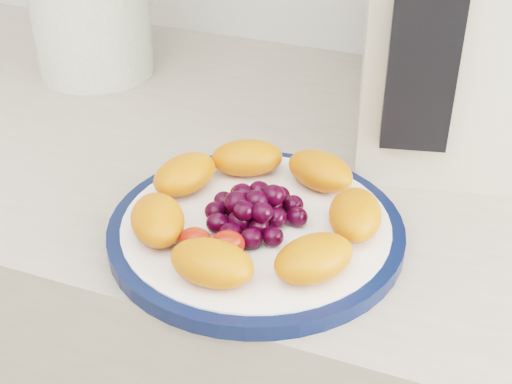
% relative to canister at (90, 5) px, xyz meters
% --- Properties ---
extents(plate_rim, '(0.27, 0.27, 0.01)m').
position_rel_canister_xyz_m(plate_rim, '(0.35, -0.28, -0.09)').
color(plate_rim, '#0C183D').
rests_on(plate_rim, counter).
extents(plate_face, '(0.25, 0.25, 0.02)m').
position_rel_canister_xyz_m(plate_face, '(0.35, -0.28, -0.09)').
color(plate_face, white).
rests_on(plate_face, counter).
extents(canister, '(0.20, 0.20, 0.19)m').
position_rel_canister_xyz_m(canister, '(0.00, 0.00, 0.00)').
color(canister, '#49641B').
rests_on(canister, counter).
extents(appliance_panel, '(0.07, 0.04, 0.28)m').
position_rel_canister_xyz_m(appliance_panel, '(0.46, -0.15, 0.10)').
color(appliance_panel, black).
rests_on(appliance_panel, appliance_body).
extents(fruit_plate, '(0.24, 0.23, 0.03)m').
position_rel_canister_xyz_m(fruit_plate, '(0.35, -0.28, -0.06)').
color(fruit_plate, '#D94C15').
rests_on(fruit_plate, plate_face).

